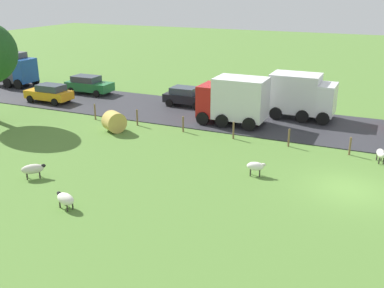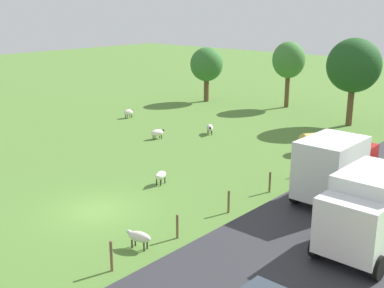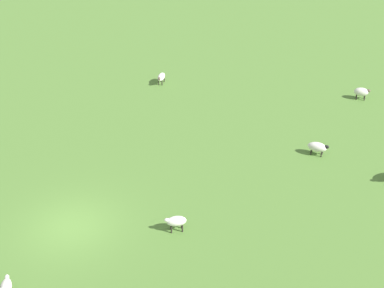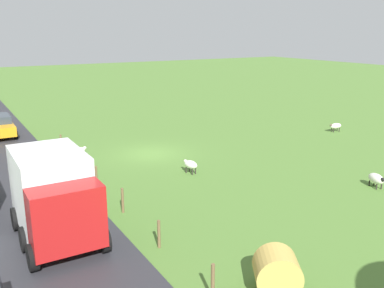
{
  "view_description": "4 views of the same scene",
  "coord_description": "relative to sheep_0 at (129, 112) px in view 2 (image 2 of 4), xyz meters",
  "views": [
    {
      "loc": [
        -22.18,
        -1.25,
        9.79
      ],
      "look_at": [
        -1.09,
        8.22,
        1.6
      ],
      "focal_mm": 42.12,
      "sensor_mm": 36.0,
      "label": 1
    },
    {
      "loc": [
        18.82,
        -13.9,
        10.02
      ],
      "look_at": [
        -0.78,
        8.18,
        1.61
      ],
      "focal_mm": 45.81,
      "sensor_mm": 36.0,
      "label": 2
    },
    {
      "loc": [
        20.13,
        7.71,
        17.1
      ],
      "look_at": [
        -6.12,
        4.93,
        1.1
      ],
      "focal_mm": 54.12,
      "sensor_mm": 36.0,
      "label": 3
    },
    {
      "loc": [
        11.44,
        24.9,
        8.02
      ],
      "look_at": [
        -1.61,
        2.67,
        1.08
      ],
      "focal_mm": 39.56,
      "sensor_mm": 36.0,
      "label": 4
    }
  ],
  "objects": [
    {
      "name": "road_strip",
      "position": [
        24.68,
        -15.11,
        -0.49
      ],
      "size": [
        8.0,
        80.0,
        0.06
      ],
      "primitive_type": "cube",
      "color": "#2D2D33",
      "rests_on": "ground_plane"
    },
    {
      "name": "fence_post_1",
      "position": [
        19.88,
        -14.61,
        0.05
      ],
      "size": [
        0.12,
        0.12,
        1.13
      ],
      "primitive_type": "cylinder",
      "color": "brown",
      "rests_on": "ground_plane"
    },
    {
      "name": "sheep_5",
      "position": [
        19.32,
        -16.38,
        0.03
      ],
      "size": [
        1.24,
        0.71,
        0.78
      ],
      "color": "silver",
      "rests_on": "ground_plane"
    },
    {
      "name": "fence_post_3",
      "position": [
        19.88,
        -7.14,
        0.07
      ],
      "size": [
        0.12,
        0.12,
        1.18
      ],
      "primitive_type": "cylinder",
      "color": "brown",
      "rests_on": "ground_plane"
    },
    {
      "name": "ground_plane",
      "position": [
        14.73,
        -15.11,
        -0.52
      ],
      "size": [
        160.0,
        160.0,
        0.0
      ],
      "primitive_type": "plane",
      "color": "#517A33"
    },
    {
      "name": "tree_2",
      "position": [
        16.37,
        10.72,
        4.6
      ],
      "size": [
        4.51,
        4.51,
        7.42
      ],
      "color": "brown",
      "rests_on": "ground_plane"
    },
    {
      "name": "fence_post_0",
      "position": [
        19.88,
        -18.34,
        0.12
      ],
      "size": [
        0.12,
        0.12,
        1.28
      ],
      "primitive_type": "cylinder",
      "color": "brown",
      "rests_on": "ground_plane"
    },
    {
      "name": "fence_post_6",
      "position": [
        19.88,
        4.06,
        0.09
      ],
      "size": [
        0.12,
        0.12,
        1.22
      ],
      "primitive_type": "cylinder",
      "color": "brown",
      "rests_on": "ground_plane"
    },
    {
      "name": "sheep_4",
      "position": [
        9.3,
        0.46,
        0.01
      ],
      "size": [
        1.17,
        1.21,
        0.78
      ],
      "color": "beige",
      "rests_on": "ground_plane"
    },
    {
      "name": "tree_1",
      "position": [
        0.09,
        11.0,
        3.4
      ],
      "size": [
        3.45,
        3.45,
        5.75
      ],
      "color": "brown",
      "rests_on": "ground_plane"
    },
    {
      "name": "fence_post_2",
      "position": [
        19.88,
        -10.87,
        0.07
      ],
      "size": [
        0.12,
        0.12,
        1.17
      ],
      "primitive_type": "cylinder",
      "color": "brown",
      "rests_on": "ground_plane"
    },
    {
      "name": "fence_post_4",
      "position": [
        19.88,
        -3.41,
        0.05
      ],
      "size": [
        0.12,
        0.12,
        1.12
      ],
      "primitive_type": "cylinder",
      "color": "brown",
      "rests_on": "ground_plane"
    },
    {
      "name": "truck_2",
      "position": [
        26.64,
        -10.24,
        1.35
      ],
      "size": [
        2.83,
        4.83,
        3.38
      ],
      "color": "white",
      "rests_on": "road_strip"
    },
    {
      "name": "tree_0",
      "position": [
        8.23,
        13.95,
        4.2
      ],
      "size": [
        3.24,
        3.24,
        6.58
      ],
      "color": "brown",
      "rests_on": "ground_plane"
    },
    {
      "name": "sheep_0",
      "position": [
        0.0,
        0.0,
        0.0
      ],
      "size": [
        0.66,
        1.06,
        0.8
      ],
      "color": "silver",
      "rests_on": "ground_plane"
    },
    {
      "name": "fence_post_5",
      "position": [
        19.88,
        0.32,
        0.09
      ],
      "size": [
        0.12,
        0.12,
        1.21
      ],
      "primitive_type": "cylinder",
      "color": "brown",
      "rests_on": "ground_plane"
    },
    {
      "name": "sheep_3",
      "position": [
        14.49,
        -10.29,
        0.02
      ],
      "size": [
        0.7,
        1.07,
        0.78
      ],
      "color": "white",
      "rests_on": "ground_plane"
    },
    {
      "name": "hay_bale_0",
      "position": [
        17.93,
        1.02,
        0.2
      ],
      "size": [
        1.83,
        1.73,
        1.44
      ],
      "primitive_type": "cylinder",
      "rotation": [
        1.57,
        0.0,
        2.59
      ],
      "color": "tan",
      "rests_on": "ground_plane"
    },
    {
      "name": "truck_1",
      "position": [
        23.08,
        -6.03,
        1.38
      ],
      "size": [
        2.82,
        4.89,
        3.45
      ],
      "color": "#B21919",
      "rests_on": "road_strip"
    },
    {
      "name": "sheep_1",
      "position": [
        7.21,
        -3.38,
        -0.03
      ],
      "size": [
        0.81,
        1.22,
        0.75
      ],
      "color": "silver",
      "rests_on": "ground_plane"
    }
  ]
}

